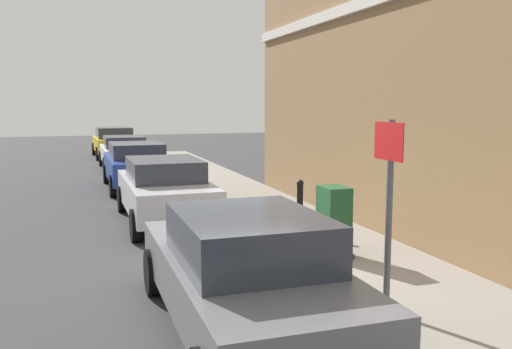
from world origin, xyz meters
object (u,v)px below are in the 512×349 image
object	(u,v)px
car_white	(124,151)
utility_cabinet	(334,224)
car_grey	(245,272)
car_blue	(137,164)
bollard_near_cabinet	(300,205)
car_yellow	(114,142)
car_silver	(165,189)
street_sign	(389,187)

from	to	relation	value
car_white	utility_cabinet	size ratio (longest dim) A/B	3.53
utility_cabinet	car_white	bearing A→B (deg)	98.22
car_grey	car_blue	xyz separation A→B (m)	(0.00, 11.43, 0.02)
bollard_near_cabinet	car_white	bearing A→B (deg)	99.68
bollard_near_cabinet	car_yellow	bearing A→B (deg)	97.05
bollard_near_cabinet	car_blue	bearing A→B (deg)	106.60
bollard_near_cabinet	utility_cabinet	bearing A→B (deg)	-93.48
car_silver	car_grey	bearing A→B (deg)	179.09
car_grey	car_blue	world-z (taller)	car_grey
car_grey	car_blue	bearing A→B (deg)	-0.03
car_silver	bollard_near_cabinet	xyz separation A→B (m)	(2.21, -2.43, -0.05)
utility_cabinet	street_sign	world-z (taller)	street_sign
car_silver	bollard_near_cabinet	distance (m)	3.29
car_grey	car_silver	xyz separation A→B (m)	(0.07, 6.22, 0.01)
utility_cabinet	street_sign	bearing A→B (deg)	-101.75
utility_cabinet	bollard_near_cabinet	xyz separation A→B (m)	(0.10, 1.64, 0.02)
street_sign	car_yellow	bearing A→B (deg)	94.26
car_white	bollard_near_cabinet	size ratio (longest dim) A/B	3.90
car_grey	bollard_near_cabinet	world-z (taller)	car_grey
utility_cabinet	street_sign	distance (m)	2.63
street_sign	car_blue	bearing A→B (deg)	98.19
bollard_near_cabinet	street_sign	distance (m)	4.19
car_blue	car_white	size ratio (longest dim) A/B	0.99
car_yellow	bollard_near_cabinet	distance (m)	18.38
car_yellow	utility_cabinet	world-z (taller)	car_yellow
car_white	car_yellow	bearing A→B (deg)	0.06
car_grey	car_white	world-z (taller)	car_grey
car_blue	utility_cabinet	distance (m)	9.54
car_silver	car_blue	distance (m)	5.21
car_silver	car_yellow	world-z (taller)	car_yellow
car_yellow	car_silver	bearing A→B (deg)	178.46
car_silver	utility_cabinet	world-z (taller)	car_silver
car_yellow	street_sign	bearing A→B (deg)	-177.43
car_silver	car_blue	size ratio (longest dim) A/B	1.04
car_grey	car_yellow	bearing A→B (deg)	-0.08
car_grey	utility_cabinet	size ratio (longest dim) A/B	3.76
car_white	bollard_near_cabinet	xyz separation A→B (m)	(2.21, -12.98, -0.01)
utility_cabinet	bollard_near_cabinet	size ratio (longest dim) A/B	1.11
car_yellow	car_grey	bearing A→B (deg)	178.24
car_yellow	car_white	bearing A→B (deg)	178.77
car_grey	car_white	distance (m)	16.77
car_grey	bollard_near_cabinet	xyz separation A→B (m)	(2.28, 3.79, -0.04)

